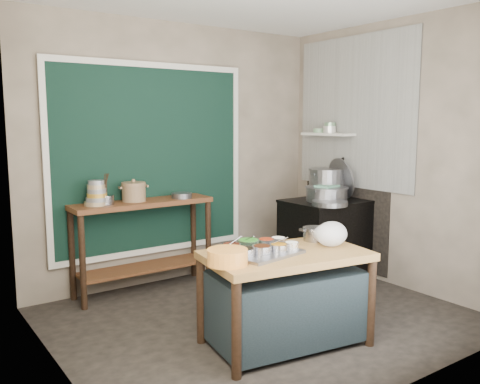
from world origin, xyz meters
TOP-DOWN VIEW (x-y plane):
  - floor at (0.00, 0.00)m, footprint 3.50×3.00m
  - back_wall at (0.00, 1.51)m, footprint 3.50×0.02m
  - left_wall at (-1.76, 0.00)m, footprint 0.02×3.00m
  - right_wall at (1.76, 0.00)m, footprint 0.02×3.00m
  - curtain_panel at (-0.35, 1.47)m, footprint 2.10×0.02m
  - curtain_frame at (-0.35, 1.46)m, footprint 2.22×0.03m
  - tile_panel at (1.74, 0.55)m, footprint 0.02×1.70m
  - soot_patch at (1.74, 0.65)m, footprint 0.01×1.30m
  - wall_shelf at (1.63, 0.85)m, footprint 0.22×0.70m
  - prep_table at (-0.18, -0.54)m, footprint 1.34×0.90m
  - back_counter at (-0.55, 1.28)m, footprint 1.45×0.40m
  - stove_block at (1.35, 0.55)m, footprint 0.90×0.68m
  - stove_top at (1.35, 0.55)m, footprint 0.92×0.69m
  - condiment_tray at (-0.36, -0.50)m, footprint 0.59×0.46m
  - condiment_bowls at (-0.38, -0.45)m, footprint 0.58×0.36m
  - yellow_basin at (-0.74, -0.56)m, footprint 0.35×0.35m
  - saucepan at (0.27, -0.39)m, footprint 0.26×0.26m
  - plastic_bag_a at (0.24, -0.61)m, footprint 0.33×0.31m
  - plastic_bag_b at (0.28, -0.49)m, footprint 0.20×0.18m
  - bowl_stack at (-1.03, 1.27)m, footprint 0.22×0.22m
  - utensil_cup at (-0.94, 1.26)m, footprint 0.18×0.18m
  - ceramic_crock at (-0.63, 1.30)m, footprint 0.27×0.27m
  - wide_bowl at (-0.13, 1.21)m, footprint 0.28×0.28m
  - stock_pot at (1.44, 0.66)m, footprint 0.44×0.44m
  - pot_lid at (1.54, 0.54)m, footprint 0.22×0.49m
  - steamer at (1.29, 0.50)m, footprint 0.57×0.57m
  - green_cloth at (1.29, 0.50)m, footprint 0.27×0.23m
  - shallow_pan at (1.10, 0.27)m, footprint 0.43×0.43m
  - shelf_bowl_stack at (1.63, 0.82)m, footprint 0.15×0.15m
  - shelf_bowl_green at (1.63, 1.00)m, footprint 0.18×0.18m

SIDE VIEW (x-z plane):
  - floor at x=0.00m, z-range -0.02..0.00m
  - prep_table at x=-0.18m, z-range 0.00..0.75m
  - stove_block at x=1.35m, z-range 0.00..0.85m
  - back_counter at x=-0.55m, z-range 0.00..0.95m
  - soot_patch at x=1.74m, z-range 0.05..1.35m
  - condiment_tray at x=-0.36m, z-range 0.75..0.77m
  - condiment_bowls at x=-0.38m, z-range 0.77..0.84m
  - yellow_basin at x=-0.74m, z-range 0.75..0.86m
  - saucepan at x=0.27m, z-range 0.75..0.86m
  - plastic_bag_b at x=0.28m, z-range 0.75..0.90m
  - plastic_bag_a at x=0.24m, z-range 0.75..0.95m
  - stove_top at x=1.35m, z-range 0.85..0.88m
  - shallow_pan at x=1.10m, z-range 0.88..0.93m
  - steamer at x=1.29m, z-range 0.88..1.04m
  - wide_bowl at x=-0.13m, z-range 0.95..1.00m
  - utensil_cup at x=-0.94m, z-range 0.95..1.04m
  - ceramic_crock at x=-0.63m, z-range 0.95..1.12m
  - green_cloth at x=1.29m, z-range 1.04..1.06m
  - stock_pot at x=1.44m, z-range 0.88..1.22m
  - bowl_stack at x=-1.03m, z-range 0.93..1.18m
  - pot_lid at x=1.54m, z-range 0.88..1.34m
  - curtain_panel at x=-0.35m, z-range 0.40..2.30m
  - curtain_frame at x=-0.35m, z-range 0.34..2.36m
  - back_wall at x=0.00m, z-range 0.00..2.80m
  - left_wall at x=-1.76m, z-range 0.00..2.80m
  - right_wall at x=1.76m, z-range 0.00..2.80m
  - wall_shelf at x=1.63m, z-range 1.59..1.61m
  - shelf_bowl_green at x=1.63m, z-range 1.61..1.66m
  - shelf_bowl_stack at x=1.63m, z-range 1.61..1.73m
  - tile_panel at x=1.74m, z-range 1.00..2.70m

